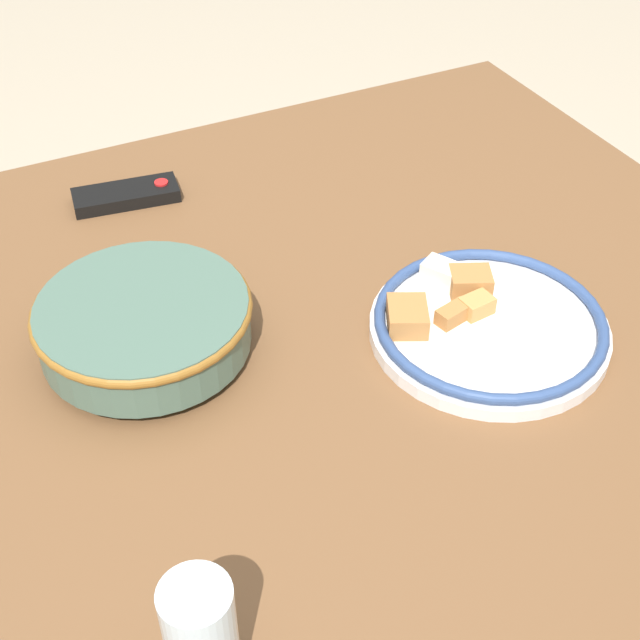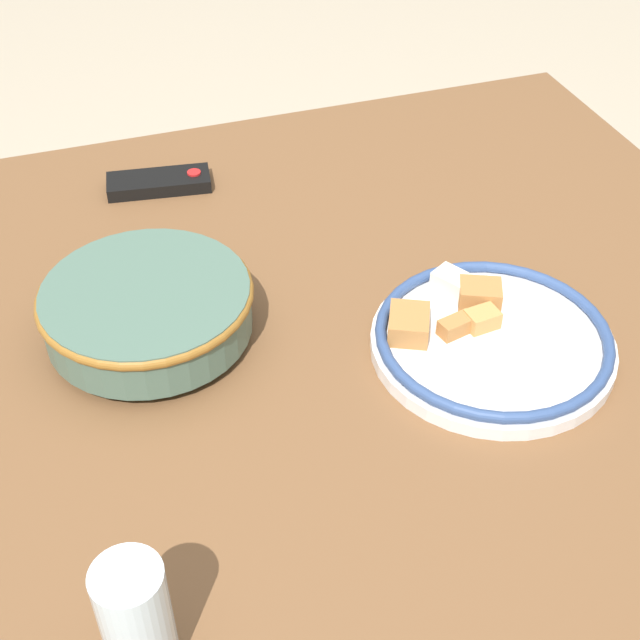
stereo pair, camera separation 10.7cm
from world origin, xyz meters
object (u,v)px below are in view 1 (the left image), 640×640
Objects in this scene: noodle_bowl at (144,323)px; drinking_glass at (201,638)px; food_plate at (485,323)px; tv_remote at (126,195)px.

drinking_glass is (-0.08, -0.42, 0.02)m from noodle_bowl.
drinking_glass reaches higher than food_plate.
food_plate reaches higher than tv_remote.
food_plate is at bearing 29.94° from drinking_glass.
noodle_bowl is at bearing 158.25° from food_plate.
tv_remote is (-0.31, 0.49, -0.01)m from food_plate.
food_plate is (0.39, -0.15, -0.03)m from noodle_bowl.
food_plate is 0.58m from tv_remote.
noodle_bowl is 1.60× the size of tv_remote.
drinking_glass is at bearing -101.11° from noodle_bowl.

